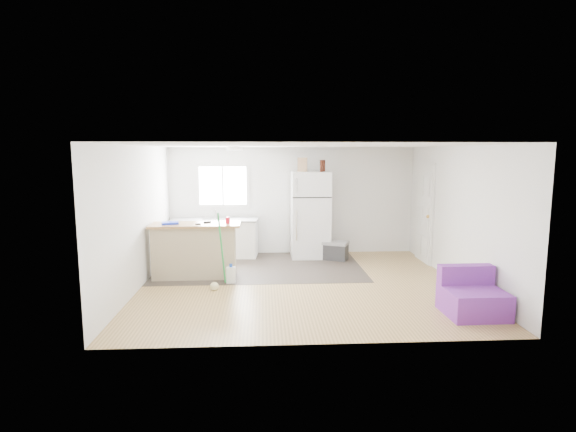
{
  "coord_description": "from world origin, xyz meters",
  "views": [
    {
      "loc": [
        -0.65,
        -7.59,
        2.28
      ],
      "look_at": [
        -0.19,
        0.7,
        1.11
      ],
      "focal_mm": 28.0,
      "sensor_mm": 36.0,
      "label": 1
    }
  ],
  "objects_px": {
    "mop": "(216,276)",
    "bottle_right": "(324,166)",
    "red_cup": "(228,220)",
    "bottle_left": "(321,166)",
    "refrigerator": "(310,215)",
    "cardboard_box": "(302,165)",
    "purple_seat": "(472,298)",
    "blue_tray": "(170,223)",
    "cleaner_jug": "(231,275)",
    "kitchen_cabinets": "(215,237)",
    "cooler": "(335,250)",
    "peninsula": "(195,250)"
  },
  "relations": [
    {
      "from": "mop",
      "to": "bottle_right",
      "type": "distance_m",
      "value": 3.59
    },
    {
      "from": "red_cup",
      "to": "bottle_left",
      "type": "xyz_separation_m",
      "value": [
        1.9,
        1.43,
        0.94
      ]
    },
    {
      "from": "refrigerator",
      "to": "cardboard_box",
      "type": "height_order",
      "value": "cardboard_box"
    },
    {
      "from": "purple_seat",
      "to": "blue_tray",
      "type": "xyz_separation_m",
      "value": [
        -4.65,
        2.14,
        0.78
      ]
    },
    {
      "from": "cardboard_box",
      "to": "bottle_left",
      "type": "height_order",
      "value": "cardboard_box"
    },
    {
      "from": "purple_seat",
      "to": "cleaner_jug",
      "type": "distance_m",
      "value": 3.93
    },
    {
      "from": "mop",
      "to": "cardboard_box",
      "type": "relative_size",
      "value": 4.4
    },
    {
      "from": "refrigerator",
      "to": "kitchen_cabinets",
      "type": "bearing_deg",
      "value": 176.81
    },
    {
      "from": "purple_seat",
      "to": "cooler",
      "type": "bearing_deg",
      "value": 112.12
    },
    {
      "from": "kitchen_cabinets",
      "to": "peninsula",
      "type": "bearing_deg",
      "value": -92.18
    },
    {
      "from": "cooler",
      "to": "blue_tray",
      "type": "distance_m",
      "value": 3.55
    },
    {
      "from": "kitchen_cabinets",
      "to": "bottle_right",
      "type": "height_order",
      "value": "bottle_right"
    },
    {
      "from": "refrigerator",
      "to": "bottle_left",
      "type": "relative_size",
      "value": 7.5
    },
    {
      "from": "blue_tray",
      "to": "kitchen_cabinets",
      "type": "bearing_deg",
      "value": 69.36
    },
    {
      "from": "cooler",
      "to": "purple_seat",
      "type": "xyz_separation_m",
      "value": [
        1.42,
        -3.36,
        0.04
      ]
    },
    {
      "from": "bottle_right",
      "to": "bottle_left",
      "type": "bearing_deg",
      "value": -120.01
    },
    {
      "from": "kitchen_cabinets",
      "to": "bottle_left",
      "type": "height_order",
      "value": "bottle_left"
    },
    {
      "from": "blue_tray",
      "to": "cardboard_box",
      "type": "distance_m",
      "value": 3.13
    },
    {
      "from": "purple_seat",
      "to": "bottle_left",
      "type": "relative_size",
      "value": 3.23
    },
    {
      "from": "peninsula",
      "to": "mop",
      "type": "bearing_deg",
      "value": -60.15
    },
    {
      "from": "refrigerator",
      "to": "cleaner_jug",
      "type": "distance_m",
      "value": 2.65
    },
    {
      "from": "peninsula",
      "to": "bottle_right",
      "type": "xyz_separation_m",
      "value": [
        2.57,
        1.52,
        1.5
      ]
    },
    {
      "from": "refrigerator",
      "to": "cooler",
      "type": "xyz_separation_m",
      "value": [
        0.51,
        -0.33,
        -0.73
      ]
    },
    {
      "from": "kitchen_cabinets",
      "to": "bottle_right",
      "type": "relative_size",
      "value": 7.69
    },
    {
      "from": "cleaner_jug",
      "to": "bottle_left",
      "type": "bearing_deg",
      "value": 45.91
    },
    {
      "from": "cleaner_jug",
      "to": "mop",
      "type": "height_order",
      "value": "mop"
    },
    {
      "from": "kitchen_cabinets",
      "to": "bottle_left",
      "type": "xyz_separation_m",
      "value": [
        2.31,
        -0.23,
        1.57
      ]
    },
    {
      "from": "blue_tray",
      "to": "bottle_right",
      "type": "xyz_separation_m",
      "value": [
        3.0,
        1.54,
        0.98
      ]
    },
    {
      "from": "purple_seat",
      "to": "cleaner_jug",
      "type": "xyz_separation_m",
      "value": [
        -3.53,
        1.73,
        -0.09
      ]
    },
    {
      "from": "peninsula",
      "to": "refrigerator",
      "type": "height_order",
      "value": "refrigerator"
    },
    {
      "from": "bottle_right",
      "to": "cooler",
      "type": "bearing_deg",
      "value": -54.02
    },
    {
      "from": "cooler",
      "to": "cardboard_box",
      "type": "xyz_separation_m",
      "value": [
        -0.69,
        0.31,
        1.82
      ]
    },
    {
      "from": "cooler",
      "to": "cardboard_box",
      "type": "relative_size",
      "value": 2.08
    },
    {
      "from": "cooler",
      "to": "cardboard_box",
      "type": "height_order",
      "value": "cardboard_box"
    },
    {
      "from": "mop",
      "to": "red_cup",
      "type": "bearing_deg",
      "value": 92.89
    },
    {
      "from": "peninsula",
      "to": "refrigerator",
      "type": "relative_size",
      "value": 0.87
    },
    {
      "from": "peninsula",
      "to": "cardboard_box",
      "type": "height_order",
      "value": "cardboard_box"
    },
    {
      "from": "cooler",
      "to": "bottle_left",
      "type": "bearing_deg",
      "value": 168.05
    },
    {
      "from": "cooler",
      "to": "red_cup",
      "type": "distance_m",
      "value": 2.64
    },
    {
      "from": "mop",
      "to": "cleaner_jug",
      "type": "bearing_deg",
      "value": 71.91
    },
    {
      "from": "kitchen_cabinets",
      "to": "bottle_left",
      "type": "distance_m",
      "value": 2.81
    },
    {
      "from": "peninsula",
      "to": "purple_seat",
      "type": "xyz_separation_m",
      "value": [
        4.22,
        -2.16,
        -0.27
      ]
    },
    {
      "from": "red_cup",
      "to": "bottle_right",
      "type": "bearing_deg",
      "value": 38.03
    },
    {
      "from": "cooler",
      "to": "red_cup",
      "type": "bearing_deg",
      "value": -126.41
    },
    {
      "from": "bottle_left",
      "to": "bottle_right",
      "type": "height_order",
      "value": "same"
    },
    {
      "from": "purple_seat",
      "to": "bottle_left",
      "type": "xyz_separation_m",
      "value": [
        -1.71,
        3.58,
        1.76
      ]
    },
    {
      "from": "mop",
      "to": "blue_tray",
      "type": "height_order",
      "value": "mop"
    },
    {
      "from": "refrigerator",
      "to": "red_cup",
      "type": "bearing_deg",
      "value": -137.49
    },
    {
      "from": "purple_seat",
      "to": "red_cup",
      "type": "relative_size",
      "value": 6.72
    },
    {
      "from": "bottle_right",
      "to": "red_cup",
      "type": "bearing_deg",
      "value": -141.97
    }
  ]
}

